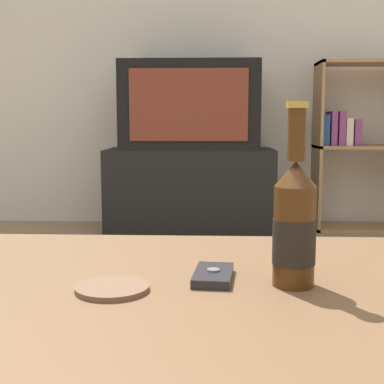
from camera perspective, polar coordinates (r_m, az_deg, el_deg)
The scene contains 8 objects.
back_wall at distance 3.77m, azimuth 0.73°, elevation 16.63°, with size 8.00×0.05×2.60m.
coffee_table at distance 0.77m, azimuth -6.15°, elevation -15.90°, with size 1.08×0.84×0.46m.
tv_stand at distance 3.45m, azimuth -0.18°, elevation 0.22°, with size 1.06×0.47×0.53m.
television at distance 3.42m, azimuth -0.18°, elevation 9.17°, with size 0.85×0.48×0.54m.
bookshelf at distance 3.62m, azimuth 16.84°, elevation 5.09°, with size 0.55×0.30×1.08m.
beer_bottle at distance 0.80m, azimuth 10.87°, elevation -3.29°, with size 0.06×0.06×0.27m.
cell_phone at distance 0.84m, azimuth 2.29°, elevation -8.86°, with size 0.07×0.11×0.02m.
coaster at distance 0.79m, azimuth -8.51°, elevation -10.12°, with size 0.11×0.11×0.01m.
Camera 1 is at (0.11, -0.70, 0.71)m, focal length 50.00 mm.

